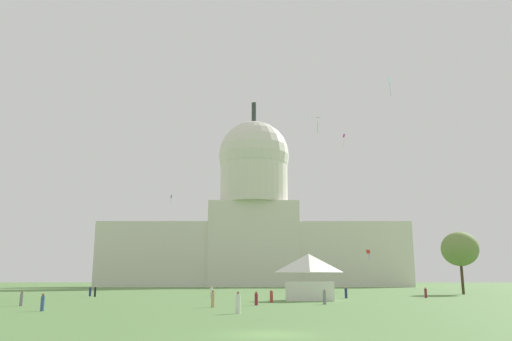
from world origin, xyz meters
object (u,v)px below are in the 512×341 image
object	(u,v)px
tree_east_near	(461,249)
person_red_edge_west	(272,296)
kite_red_low	(369,252)
person_maroon_front_right	(257,299)
person_grey_mid_center	(325,297)
kite_black_mid	(172,197)
event_tent	(310,276)
person_maroon_lawn_far_right	(427,293)
person_navy_back_left	(347,293)
person_black_mid_right	(96,292)
person_white_aisle_center	(212,292)
person_denim_back_center	(44,303)
kite_cyan_high	(390,82)
kite_magenta_high	(345,137)
person_navy_back_right	(91,292)
person_grey_front_left	(23,299)
person_tan_deep_crowd	(214,299)
person_white_near_tent	(239,303)
capitol_building	(255,223)
kite_green_high	(318,120)

from	to	relation	value
tree_east_near	person_red_edge_west	size ratio (longest dim) A/B	7.32
kite_red_low	person_maroon_front_right	bearing A→B (deg)	151.36
person_grey_mid_center	kite_black_mid	xyz separation A→B (m)	(-36.02, 108.64, 28.87)
event_tent	person_maroon_lawn_far_right	distance (m)	21.10
person_red_edge_west	person_navy_back_left	world-z (taller)	person_navy_back_left
tree_east_near	person_black_mid_right	size ratio (longest dim) A/B	6.77
person_black_mid_right	person_maroon_lawn_far_right	size ratio (longest dim) A/B	1.07
person_white_aisle_center	person_denim_back_center	bearing A→B (deg)	27.17
kite_black_mid	kite_cyan_high	bearing A→B (deg)	88.69
person_white_aisle_center	person_red_edge_west	bearing A→B (deg)	72.76
kite_cyan_high	kite_magenta_high	distance (m)	55.40
person_denim_back_center	person_white_aisle_center	world-z (taller)	person_white_aisle_center
person_navy_back_right	kite_cyan_high	world-z (taller)	kite_cyan_high
event_tent	person_red_edge_west	xyz separation A→B (m)	(-5.18, -5.58, -2.43)
person_white_aisle_center	kite_red_low	bearing A→B (deg)	-175.82
person_red_edge_west	person_white_aisle_center	distance (m)	19.86
event_tent	kite_red_low	world-z (taller)	kite_red_low
event_tent	person_grey_front_left	world-z (taller)	event_tent
tree_east_near	person_black_mid_right	distance (m)	66.27
person_tan_deep_crowd	person_maroon_front_right	bearing A→B (deg)	-138.36
person_denim_back_center	person_white_aisle_center	xyz separation A→B (m)	(12.10, 34.66, 0.04)
person_grey_front_left	person_navy_back_right	distance (m)	30.95
kite_cyan_high	person_grey_mid_center	bearing A→B (deg)	-138.55
person_maroon_lawn_far_right	person_white_aisle_center	distance (m)	32.70
event_tent	person_white_aisle_center	xyz separation A→B (m)	(-14.00, 12.22, -2.40)
event_tent	kite_black_mid	bearing A→B (deg)	113.00
person_white_near_tent	person_grey_front_left	world-z (taller)	person_white_near_tent
capitol_building	person_navy_back_right	bearing A→B (deg)	-104.64
person_grey_mid_center	kite_cyan_high	xyz separation A→B (m)	(21.63, 46.16, 44.27)
capitol_building	person_navy_back_left	world-z (taller)	capitol_building
kite_green_high	person_maroon_lawn_far_right	bearing A→B (deg)	-57.67
person_grey_mid_center	person_grey_front_left	size ratio (longest dim) A/B	1.09
person_red_edge_west	person_navy_back_left	xyz separation A→B (m)	(11.46, 13.68, 0.03)
person_tan_deep_crowd	kite_red_low	size ratio (longest dim) A/B	0.74
person_maroon_front_right	person_white_aisle_center	bearing A→B (deg)	-160.44
person_white_aisle_center	kite_green_high	size ratio (longest dim) A/B	0.45
person_maroon_lawn_far_right	kite_red_low	world-z (taller)	kite_red_low
capitol_building	kite_black_mid	size ratio (longest dim) A/B	44.31
person_grey_mid_center	person_navy_back_left	distance (m)	19.37
person_white_near_tent	person_tan_deep_crowd	bearing A→B (deg)	91.45
event_tent	kite_magenta_high	bearing A→B (deg)	79.76
person_denim_back_center	person_white_aisle_center	distance (m)	36.71
tree_east_near	person_grey_front_left	world-z (taller)	tree_east_near
capitol_building	event_tent	xyz separation A→B (m)	(7.86, -119.39, -19.88)
person_white_aisle_center	kite_magenta_high	size ratio (longest dim) A/B	0.38
person_maroon_lawn_far_right	kite_red_low	size ratio (longest dim) A/B	0.70
kite_cyan_high	kite_magenta_high	size ratio (longest dim) A/B	0.97
event_tent	kite_magenta_high	xyz separation A→B (m)	(21.76, 91.04, 45.15)
person_grey_mid_center	person_navy_back_right	xyz separation A→B (m)	(-35.20, 27.67, -0.02)
tree_east_near	person_grey_front_left	bearing A→B (deg)	-146.84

